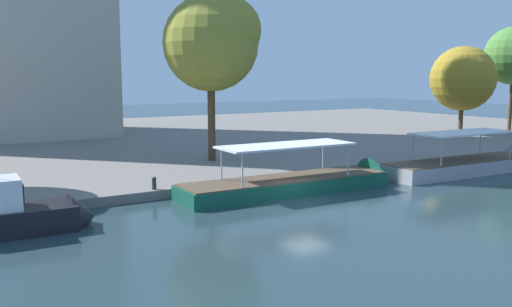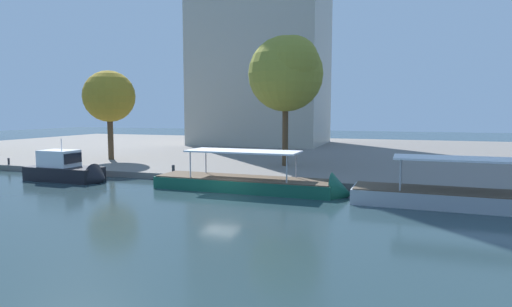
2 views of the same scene
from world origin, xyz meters
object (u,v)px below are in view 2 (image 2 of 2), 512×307
object	(u,v)px
motor_yacht_1	(69,173)
tour_boat_3	(481,203)
tree_1	(286,72)
tree_2	(109,97)
mooring_bollard_1	(173,169)
tour_boat_2	(257,186)
mooring_bollard_0	(9,161)

from	to	relation	value
motor_yacht_1	tour_boat_3	world-z (taller)	motor_yacht_1
tree_1	tour_boat_3	bearing A→B (deg)	-37.36
motor_yacht_1	tree_2	distance (m)	13.59
tour_boat_3	tree_2	bearing A→B (deg)	164.10
motor_yacht_1	mooring_bollard_1	size ratio (longest dim) A/B	10.10
tour_boat_3	mooring_bollard_1	bearing A→B (deg)	172.21
mooring_bollard_1	tree_1	size ratio (longest dim) A/B	0.06
tree_2	tree_1	bearing A→B (deg)	1.45
mooring_bollard_1	tree_1	xyz separation A→B (m)	(8.20, 8.00, 8.98)
tour_boat_3	tree_1	size ratio (longest dim) A/B	1.14
motor_yacht_1	tree_2	bearing A→B (deg)	111.86
tour_boat_2	tour_boat_3	distance (m)	15.09
tour_boat_3	mooring_bollard_1	size ratio (longest dim) A/B	18.90
mooring_bollard_0	tree_1	world-z (taller)	tree_1
mooring_bollard_0	mooring_bollard_1	xyz separation A→B (m)	(19.40, -0.11, 0.04)
tour_boat_2	mooring_bollard_0	world-z (taller)	tour_boat_2
tour_boat_3	tree_2	xyz separation A→B (m)	(-36.25, 11.40, 7.30)
motor_yacht_1	mooring_bollard_1	xyz separation A→B (m)	(8.37, 3.46, 0.27)
mooring_bollard_0	tree_2	xyz separation A→B (m)	(6.97, 7.37, 6.74)
tour_boat_2	tree_2	world-z (taller)	tree_2
motor_yacht_1	mooring_bollard_0	size ratio (longest dim) A/B	11.25
tour_boat_3	mooring_bollard_0	distance (m)	43.40
motor_yacht_1	tree_1	bearing A→B (deg)	36.17
mooring_bollard_0	tree_2	size ratio (longest dim) A/B	0.07
tour_boat_2	mooring_bollard_1	bearing A→B (deg)	163.70
motor_yacht_1	mooring_bollard_0	distance (m)	11.59
motor_yacht_1	tree_2	size ratio (longest dim) A/B	0.78
motor_yacht_1	mooring_bollard_1	distance (m)	9.07
mooring_bollard_1	tree_2	xyz separation A→B (m)	(-12.43, 7.48, 6.70)
mooring_bollard_1	motor_yacht_1	bearing A→B (deg)	-157.54
tour_boat_2	tree_1	distance (m)	14.44
tour_boat_2	mooring_bollard_0	size ratio (longest dim) A/B	21.70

